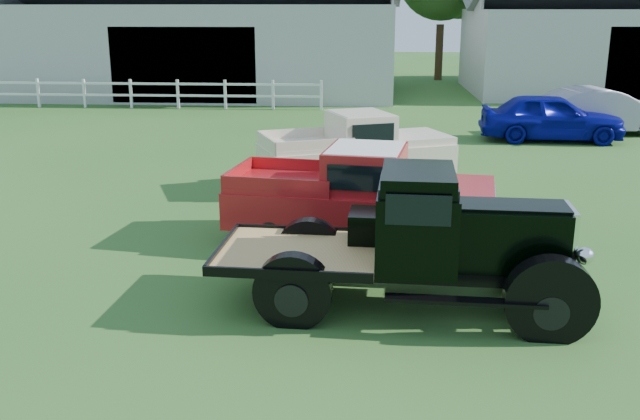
# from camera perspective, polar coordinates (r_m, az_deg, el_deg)

# --- Properties ---
(ground) EXTENTS (120.00, 120.00, 0.00)m
(ground) POSITION_cam_1_polar(r_m,az_deg,el_deg) (10.34, -1.56, -7.42)
(ground) COLOR #25501C
(shed_left) EXTENTS (18.80, 10.20, 5.60)m
(shed_left) POSITION_cam_1_polar(r_m,az_deg,el_deg) (36.35, -9.03, 13.69)
(shed_left) COLOR #9C9D99
(shed_left) RESTS_ON ground
(shed_right) EXTENTS (16.80, 9.20, 5.20)m
(shed_right) POSITION_cam_1_polar(r_m,az_deg,el_deg) (38.76, 24.12, 12.37)
(shed_right) COLOR #9C9D99
(shed_right) RESTS_ON ground
(fence_rail) EXTENTS (14.20, 0.16, 1.20)m
(fence_rail) POSITION_cam_1_polar(r_m,az_deg,el_deg) (30.97, -13.12, 9.04)
(fence_rail) COLOR white
(fence_rail) RESTS_ON ground
(tree_c) EXTENTS (5.40, 5.40, 9.00)m
(tree_c) POSITION_cam_1_polar(r_m,az_deg,el_deg) (42.65, 9.69, 16.25)
(tree_c) COLOR #1B4B1C
(tree_c) RESTS_ON ground
(vintage_flatbed) EXTENTS (5.15, 2.28, 2.00)m
(vintage_flatbed) POSITION_cam_1_polar(r_m,az_deg,el_deg) (9.92, 7.13, -2.39)
(vintage_flatbed) COLOR black
(vintage_flatbed) RESTS_ON ground
(red_pickup) EXTENTS (5.06, 2.56, 1.76)m
(red_pickup) POSITION_cam_1_polar(r_m,az_deg,el_deg) (12.70, 3.21, 1.23)
(red_pickup) COLOR #AB181C
(red_pickup) RESTS_ON ground
(white_pickup) EXTENTS (4.97, 3.42, 1.70)m
(white_pickup) POSITION_cam_1_polar(r_m,az_deg,el_deg) (16.87, 2.93, 4.82)
(white_pickup) COLOR beige
(white_pickup) RESTS_ON ground
(misc_car_blue) EXTENTS (4.50, 1.98, 1.51)m
(misc_car_blue) POSITION_cam_1_polar(r_m,az_deg,el_deg) (23.83, 18.03, 7.08)
(misc_car_blue) COLOR #070A85
(misc_car_blue) RESTS_ON ground
(misc_car_grey) EXTENTS (4.87, 2.34, 1.54)m
(misc_car_grey) POSITION_cam_1_polar(r_m,az_deg,el_deg) (25.67, 21.59, 7.38)
(misc_car_grey) COLOR gray
(misc_car_grey) RESTS_ON ground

